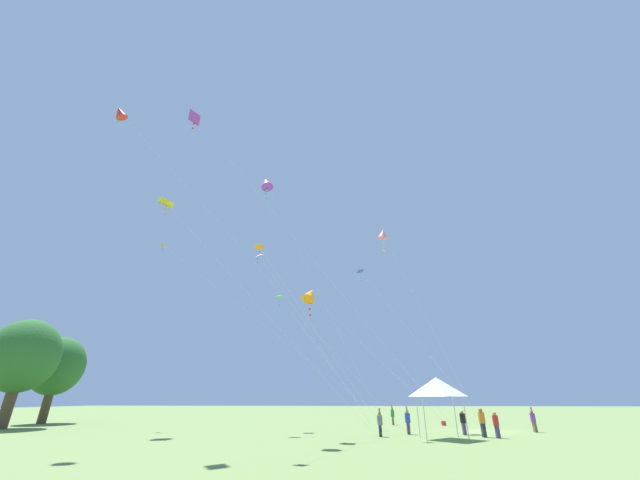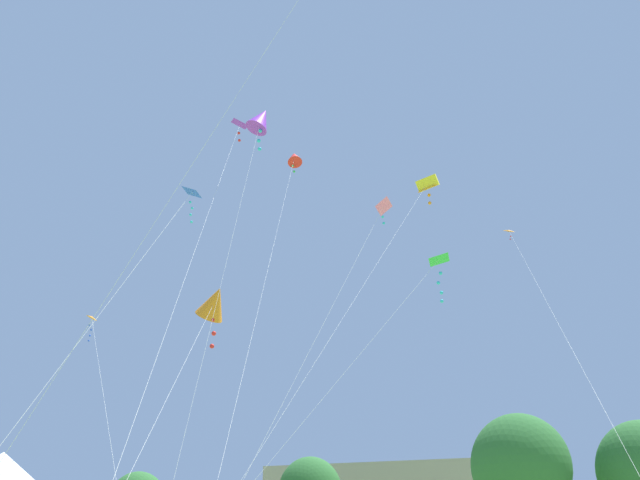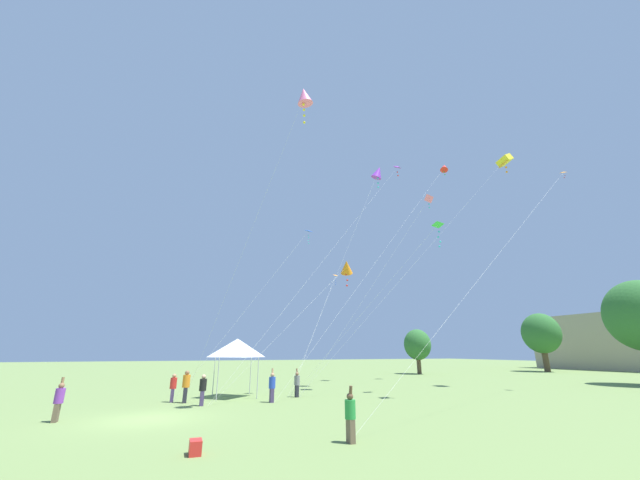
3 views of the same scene
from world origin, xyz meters
The scene contains 11 objects.
tree_far_centre centered at (-1.26, 39.63, 5.88)m, with size 6.03×5.43×9.10m.
kite_purple_diamond_0 centered at (-7.50, 16.80, 18.92)m, with size 3.14×9.80×19.69m.
kite_purple_delta_1 centered at (-11.50, 21.75, 22.45)m, with size 9.06×19.66×23.05m.
kite_red_diamond_3 centered at (-11.47, 28.44, 23.83)m, with size 9.10×22.83×24.55m.
kite_orange_diamond_4 centered at (-6.96, 13.03, 9.34)m, with size 4.29×10.89×10.21m.
kite_yellow_box_5 centered at (-3.03, 28.03, 20.11)m, with size 3.16×20.01×20.80m.
kite_orange_delta_6 centered at (-13.84, 14.99, 9.88)m, with size 9.23×7.57×10.37m.
kite_pink_delta_7 centered at (-2.55, 18.17, 14.22)m, with size 2.80×10.22×14.68m.
kite_blue_delta_8 centered at (-5.56, 9.05, 11.20)m, with size 0.59×8.64×11.70m.
kite_green_delta_9 centered at (-0.05, 16.69, 11.02)m, with size 6.23×9.04×11.33m.
kite_orange_delta_10 centered at (1.22, 28.34, 16.20)m, with size 5.92×23.37×17.46m.
Camera 2 is at (5.57, -6.77, 2.03)m, focal length 40.00 mm.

